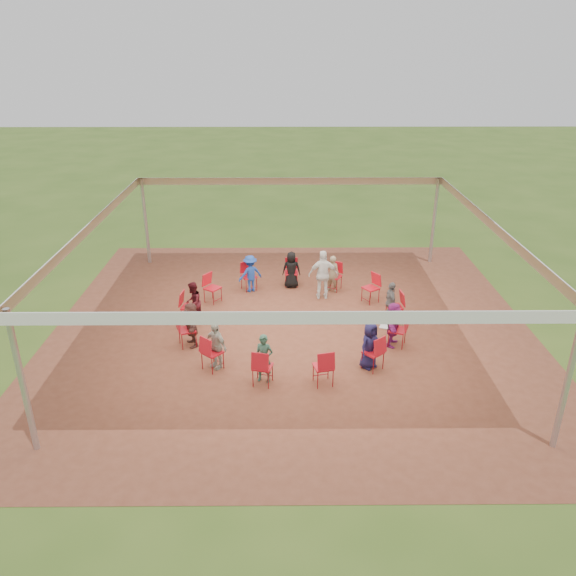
{
  "coord_description": "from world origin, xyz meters",
  "views": [
    {
      "loc": [
        -0.22,
        -13.71,
        7.2
      ],
      "look_at": [
        -0.11,
        0.3,
        1.05
      ],
      "focal_mm": 35.0,
      "sensor_mm": 36.0,
      "label": 1
    }
  ],
  "objects_px": {
    "person_seated_1": "(391,302)",
    "person_seated_6": "(191,324)",
    "person_seated_3": "(291,270)",
    "chair_7": "(189,307)",
    "cable_coil": "(297,316)",
    "person_seated_0": "(393,324)",
    "person_seated_7": "(216,345)",
    "person_seated_8": "(264,359)",
    "chair_4": "(291,273)",
    "person_seated_9": "(370,345)",
    "chair_12": "(373,353)",
    "chair_3": "(334,277)",
    "chair_11": "(323,367)",
    "person_seated_4": "(250,274)",
    "chair_10": "(263,367)",
    "chair_1": "(395,307)",
    "standing_person": "(323,275)",
    "chair_9": "(212,353)",
    "laptop": "(387,324)",
    "person_seated_5": "(193,302)",
    "chair_2": "(371,288)",
    "chair_6": "(213,288)",
    "chair_5": "(249,277)",
    "person_seated_2": "(333,274)"
  },
  "relations": [
    {
      "from": "chair_4",
      "to": "chair_5",
      "type": "xyz_separation_m",
      "value": [
        -1.34,
        -0.32,
        0.0
      ]
    },
    {
      "from": "chair_6",
      "to": "person_seated_1",
      "type": "height_order",
      "value": "person_seated_1"
    },
    {
      "from": "chair_1",
      "to": "standing_person",
      "type": "distance_m",
      "value": 2.49
    },
    {
      "from": "chair_3",
      "to": "chair_6",
      "type": "relative_size",
      "value": 1.0
    },
    {
      "from": "chair_3",
      "to": "person_seated_4",
      "type": "relative_size",
      "value": 0.76
    },
    {
      "from": "chair_2",
      "to": "chair_6",
      "type": "height_order",
      "value": "same"
    },
    {
      "from": "person_seated_6",
      "to": "cable_coil",
      "type": "height_order",
      "value": "person_seated_6"
    },
    {
      "from": "person_seated_9",
      "to": "cable_coil",
      "type": "height_order",
      "value": "person_seated_9"
    },
    {
      "from": "chair_4",
      "to": "person_seated_8",
      "type": "relative_size",
      "value": 0.76
    },
    {
      "from": "chair_11",
      "to": "person_seated_0",
      "type": "relative_size",
      "value": 0.76
    },
    {
      "from": "person_seated_1",
      "to": "person_seated_6",
      "type": "bearing_deg",
      "value": 96.92
    },
    {
      "from": "person_seated_1",
      "to": "laptop",
      "type": "height_order",
      "value": "person_seated_1"
    },
    {
      "from": "person_seated_1",
      "to": "person_seated_3",
      "type": "bearing_deg",
      "value": 41.54
    },
    {
      "from": "chair_7",
      "to": "person_seated_8",
      "type": "distance_m",
      "value": 3.74
    },
    {
      "from": "chair_11",
      "to": "person_seated_1",
      "type": "bearing_deg",
      "value": 42.92
    },
    {
      "from": "person_seated_5",
      "to": "cable_coil",
      "type": "distance_m",
      "value": 2.96
    },
    {
      "from": "chair_5",
      "to": "chair_12",
      "type": "distance_m",
      "value": 5.71
    },
    {
      "from": "person_seated_3",
      "to": "cable_coil",
      "type": "relative_size",
      "value": 2.98
    },
    {
      "from": "chair_5",
      "to": "chair_7",
      "type": "relative_size",
      "value": 1.0
    },
    {
      "from": "chair_12",
      "to": "person_seated_2",
      "type": "height_order",
      "value": "person_seated_2"
    },
    {
      "from": "chair_4",
      "to": "standing_person",
      "type": "height_order",
      "value": "standing_person"
    },
    {
      "from": "chair_7",
      "to": "chair_10",
      "type": "relative_size",
      "value": 1.0
    },
    {
      "from": "chair_2",
      "to": "chair_9",
      "type": "height_order",
      "value": "same"
    },
    {
      "from": "person_seated_3",
      "to": "laptop",
      "type": "relative_size",
      "value": 3.06
    },
    {
      "from": "person_seated_0",
      "to": "person_seated_6",
      "type": "xyz_separation_m",
      "value": [
        -5.16,
        0.04,
        0.0
      ]
    },
    {
      "from": "chair_10",
      "to": "person_seated_1",
      "type": "relative_size",
      "value": 0.76
    },
    {
      "from": "chair_10",
      "to": "cable_coil",
      "type": "relative_size",
      "value": 2.27
    },
    {
      "from": "chair_3",
      "to": "chair_11",
      "type": "height_order",
      "value": "same"
    },
    {
      "from": "chair_3",
      "to": "person_seated_0",
      "type": "distance_m",
      "value": 3.74
    },
    {
      "from": "chair_5",
      "to": "cable_coil",
      "type": "distance_m",
      "value": 2.47
    },
    {
      "from": "person_seated_1",
      "to": "laptop",
      "type": "xyz_separation_m",
      "value": [
        -0.32,
        -1.25,
        -0.03
      ]
    },
    {
      "from": "person_seated_0",
      "to": "person_seated_7",
      "type": "distance_m",
      "value": 4.54
    },
    {
      "from": "chair_7",
      "to": "person_seated_6",
      "type": "distance_m",
      "value": 1.36
    },
    {
      "from": "person_seated_8",
      "to": "person_seated_4",
      "type": "bearing_deg",
      "value": 110.77
    },
    {
      "from": "chair_9",
      "to": "person_seated_4",
      "type": "height_order",
      "value": "person_seated_4"
    },
    {
      "from": "person_seated_0",
      "to": "person_seated_4",
      "type": "xyz_separation_m",
      "value": [
        -3.84,
        3.45,
        0.0
      ]
    },
    {
      "from": "chair_12",
      "to": "person_seated_0",
      "type": "bearing_deg",
      "value": 18.78
    },
    {
      "from": "chair_3",
      "to": "person_seated_1",
      "type": "relative_size",
      "value": 0.76
    },
    {
      "from": "person_seated_6",
      "to": "chair_10",
      "type": "bearing_deg",
      "value": 25.37
    },
    {
      "from": "chair_7",
      "to": "chair_10",
      "type": "bearing_deg",
      "value": 41.54
    },
    {
      "from": "chair_1",
      "to": "person_seated_3",
      "type": "distance_m",
      "value": 3.74
    },
    {
      "from": "person_seated_7",
      "to": "person_seated_0",
      "type": "bearing_deg",
      "value": 55.38
    },
    {
      "from": "chair_4",
      "to": "person_seated_3",
      "type": "bearing_deg",
      "value": 90.0
    },
    {
      "from": "person_seated_1",
      "to": "person_seated_9",
      "type": "bearing_deg",
      "value": 152.31
    },
    {
      "from": "cable_coil",
      "to": "chair_6",
      "type": "bearing_deg",
      "value": 157.77
    },
    {
      "from": "chair_2",
      "to": "person_seated_6",
      "type": "distance_m",
      "value": 5.6
    },
    {
      "from": "chair_10",
      "to": "person_seated_9",
      "type": "distance_m",
      "value": 2.62
    },
    {
      "from": "chair_12",
      "to": "person_seated_8",
      "type": "xyz_separation_m",
      "value": [
        -2.57,
        -0.51,
        0.15
      ]
    },
    {
      "from": "chair_6",
      "to": "person_seated_0",
      "type": "height_order",
      "value": "person_seated_0"
    },
    {
      "from": "chair_2",
      "to": "chair_9",
      "type": "xyz_separation_m",
      "value": [
        -4.3,
        -3.76,
        0.0
      ]
    }
  ]
}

